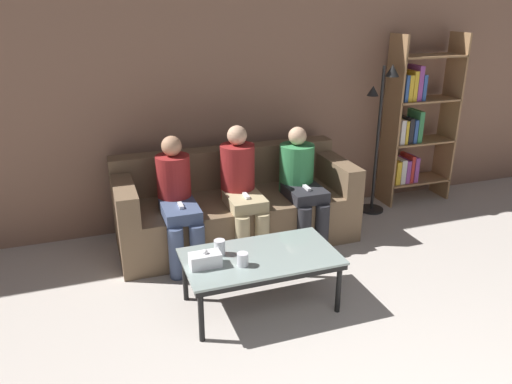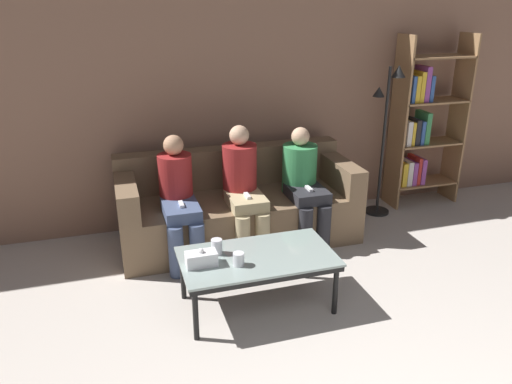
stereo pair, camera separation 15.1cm
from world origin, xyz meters
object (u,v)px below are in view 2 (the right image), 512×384
object	(u,v)px
coffee_table	(257,260)
cup_near_right	(239,259)
cup_near_left	(217,247)
bookshelf	(421,126)
seated_person_mid_left	(243,186)
tissue_box	(201,259)
couch	(237,207)
seated_person_left_end	(179,197)
seated_person_mid_right	(303,182)
standing_lamp	(386,126)

from	to	relation	value
coffee_table	cup_near_right	bearing A→B (deg)	-150.40
coffee_table	cup_near_left	distance (m)	0.32
bookshelf	seated_person_mid_left	bearing A→B (deg)	-167.03
coffee_table	tissue_box	distance (m)	0.43
bookshelf	seated_person_mid_left	distance (m)	2.23
bookshelf	coffee_table	bearing A→B (deg)	-147.77
cup_near_left	bookshelf	world-z (taller)	bookshelf
couch	seated_person_left_end	bearing A→B (deg)	-158.40
couch	bookshelf	bearing A→B (deg)	7.61
cup_near_left	tissue_box	size ratio (longest dim) A/B	0.52
couch	seated_person_mid_left	bearing A→B (deg)	-90.00
bookshelf	cup_near_right	bearing A→B (deg)	-147.95
seated_person_mid_right	cup_near_right	bearing A→B (deg)	-130.96
seated_person_mid_right	couch	bearing A→B (deg)	160.34
seated_person_left_end	seated_person_mid_left	xyz separation A→B (m)	(0.59, 0.02, 0.03)
tissue_box	seated_person_mid_left	bearing A→B (deg)	59.35
coffee_table	seated_person_left_end	world-z (taller)	seated_person_left_end
cup_near_right	seated_person_mid_left	world-z (taller)	seated_person_mid_left
couch	seated_person_mid_right	xyz separation A→B (m)	(0.59, -0.21, 0.27)
couch	seated_person_mid_right	world-z (taller)	seated_person_mid_right
seated_person_left_end	seated_person_mid_right	size ratio (longest dim) A/B	1.02
cup_near_right	tissue_box	xyz separation A→B (m)	(-0.25, 0.08, 0.00)
bookshelf	standing_lamp	xyz separation A→B (m)	(-0.52, -0.14, 0.08)
coffee_table	standing_lamp	size ratio (longest dim) A/B	0.72
couch	seated_person_mid_right	bearing A→B (deg)	-19.66
tissue_box	seated_person_mid_left	world-z (taller)	seated_person_mid_left
cup_near_left	seated_person_mid_right	bearing A→B (deg)	39.43
seated_person_left_end	seated_person_mid_left	world-z (taller)	seated_person_mid_left
seated_person_mid_left	coffee_table	bearing A→B (deg)	-99.56
cup_near_left	seated_person_left_end	bearing A→B (deg)	100.27
standing_lamp	seated_person_mid_left	xyz separation A→B (m)	(-1.63, -0.35, -0.35)
bookshelf	seated_person_left_end	bearing A→B (deg)	-169.25
couch	bookshelf	world-z (taller)	bookshelf
cup_near_left	seated_person_mid_left	xyz separation A→B (m)	(0.44, 0.85, 0.13)
coffee_table	tissue_box	size ratio (longest dim) A/B	5.17
seated_person_mid_right	cup_near_left	bearing A→B (deg)	-140.57
cup_near_left	cup_near_right	size ratio (longest dim) A/B	1.19
cup_near_right	seated_person_mid_right	world-z (taller)	seated_person_mid_right
tissue_box	seated_person_left_end	world-z (taller)	seated_person_left_end
cup_near_right	seated_person_mid_left	bearing A→B (deg)	72.70
tissue_box	seated_person_mid_right	distance (m)	1.53
bookshelf	seated_person_left_end	size ratio (longest dim) A/B	1.68
tissue_box	seated_person_left_end	size ratio (longest dim) A/B	0.20
seated_person_mid_left	bookshelf	bearing A→B (deg)	12.97
standing_lamp	tissue_box	bearing A→B (deg)	-148.90
cup_near_right	standing_lamp	world-z (taller)	standing_lamp
tissue_box	seated_person_mid_right	size ratio (longest dim) A/B	0.20
couch	coffee_table	bearing A→B (deg)	-97.89
couch	coffee_table	distance (m)	1.19
coffee_table	seated_person_mid_left	xyz separation A→B (m)	(0.16, 0.96, 0.22)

